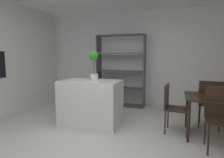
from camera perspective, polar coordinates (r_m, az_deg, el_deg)
name	(u,v)px	position (r m, az deg, el deg)	size (l,w,h in m)	color
ground_plane	(98,146)	(3.20, -4.13, -19.63)	(9.16, 9.16, 0.00)	beige
back_partition	(136,59)	(5.60, 7.30, 6.13)	(6.66, 0.06, 2.71)	silver
kitchen_island	(91,102)	(4.01, -6.45, -7.03)	(1.23, 0.72, 0.93)	silver
potted_plant_on_island	(94,62)	(4.01, -5.47, 5.11)	(0.21, 0.21, 0.61)	white
open_bookshelf	(119,72)	(5.42, 2.22, 2.04)	(1.38, 0.38, 2.02)	#4C4C51
dining_table	(216,101)	(3.75, 28.85, -5.96)	(1.00, 0.83, 0.73)	black
dining_chair_near	(221,113)	(3.35, 30.05, -8.83)	(0.44, 0.43, 0.97)	black
dining_chair_island_side	(172,104)	(3.72, 17.74, -7.24)	(0.47, 0.46, 0.90)	black
dining_chair_far	(210,100)	(4.18, 27.56, -5.76)	(0.48, 0.48, 0.96)	black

